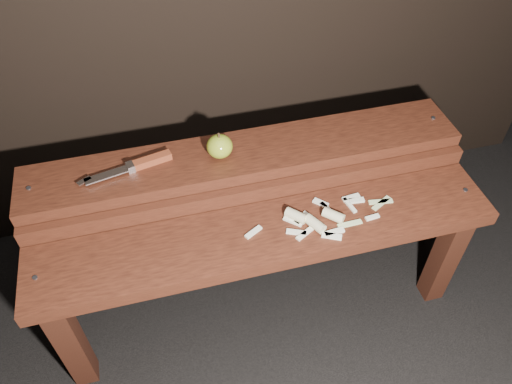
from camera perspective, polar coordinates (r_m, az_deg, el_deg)
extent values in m
plane|color=black|center=(1.63, 0.55, -12.50)|extent=(60.00, 60.00, 0.00)
cube|color=black|center=(1.44, -20.42, -15.78)|extent=(0.06, 0.06, 0.38)
cube|color=black|center=(1.60, 20.78, -6.93)|extent=(0.06, 0.06, 0.38)
cube|color=#3B190E|center=(1.28, 1.26, -5.01)|extent=(1.20, 0.20, 0.04)
cylinder|color=slate|center=(1.28, -23.94, -8.95)|extent=(0.01, 0.01, 0.00)
cylinder|color=slate|center=(1.47, 22.82, 0.22)|extent=(0.01, 0.01, 0.00)
cube|color=black|center=(1.58, -20.83, -5.57)|extent=(0.06, 0.06, 0.46)
cube|color=black|center=(1.73, 16.39, 1.48)|extent=(0.06, 0.06, 0.46)
cube|color=#3B190E|center=(1.32, -0.06, -0.15)|extent=(1.20, 0.02, 0.05)
cube|color=#3B190E|center=(1.36, -1.17, 4.10)|extent=(1.20, 0.18, 0.04)
cylinder|color=slate|center=(1.37, -24.55, 0.40)|extent=(0.01, 0.01, 0.00)
cylinder|color=slate|center=(1.55, 19.60, 7.97)|extent=(0.01, 0.01, 0.00)
ellipsoid|color=olive|center=(1.32, -4.18, 5.23)|extent=(0.07, 0.07, 0.06)
cylinder|color=#382314|center=(1.30, -4.27, 6.48)|extent=(0.01, 0.01, 0.01)
cube|color=maroon|center=(1.34, -11.74, 3.59)|extent=(0.10, 0.05, 0.02)
cube|color=silver|center=(1.33, -14.15, 2.76)|extent=(0.02, 0.03, 0.02)
cube|color=silver|center=(1.32, -16.76, 1.85)|extent=(0.11, 0.05, 0.00)
cube|color=silver|center=(1.32, -19.06, 1.21)|extent=(0.04, 0.03, 0.00)
cube|color=beige|center=(1.25, -0.30, -4.61)|extent=(0.05, 0.04, 0.01)
cube|color=beige|center=(1.26, 5.60, -4.75)|extent=(0.05, 0.04, 0.01)
cube|color=beige|center=(1.26, 8.65, -4.99)|extent=(0.05, 0.04, 0.01)
cube|color=beige|center=(1.27, 8.95, -4.54)|extent=(0.05, 0.02, 0.01)
cube|color=beige|center=(1.32, 13.15, -2.82)|extent=(0.04, 0.01, 0.01)
cube|color=beige|center=(1.28, 4.26, -3.33)|extent=(0.05, 0.05, 0.01)
cube|color=beige|center=(1.34, 10.65, -1.49)|extent=(0.02, 0.06, 0.01)
cube|color=beige|center=(1.36, 10.80, -0.61)|extent=(0.05, 0.02, 0.01)
cube|color=beige|center=(1.32, 8.03, -1.81)|extent=(0.03, 0.05, 0.01)
cube|color=beige|center=(1.33, 7.40, -1.24)|extent=(0.04, 0.04, 0.01)
cube|color=beige|center=(1.29, 5.23, -2.99)|extent=(0.05, 0.04, 0.01)
cube|color=beige|center=(1.35, 11.40, -0.95)|extent=(0.04, 0.02, 0.01)
cube|color=beige|center=(1.26, 4.63, -4.62)|extent=(0.05, 0.03, 0.01)
cylinder|color=#C9BB8C|center=(1.29, 8.84, -2.66)|extent=(0.06, 0.06, 0.03)
cylinder|color=#C9BB8C|center=(1.28, 4.59, -2.70)|extent=(0.06, 0.06, 0.03)
cylinder|color=#C9BB8C|center=(1.27, 6.76, -3.63)|extent=(0.05, 0.06, 0.03)
cube|color=#BCC988|center=(1.36, 14.05, -1.07)|extent=(0.07, 0.02, 0.00)
cube|color=#BCC988|center=(1.29, 10.66, -3.59)|extent=(0.07, 0.02, 0.00)
cube|color=#BCC988|center=(1.36, 14.13, -1.24)|extent=(0.06, 0.04, 0.00)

